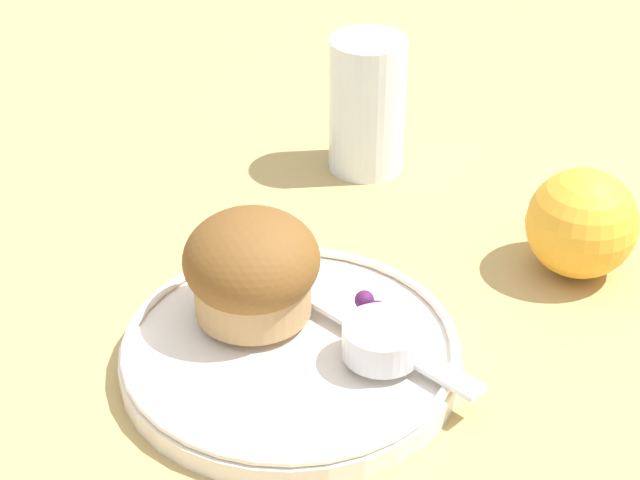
{
  "coord_description": "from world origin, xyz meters",
  "views": [
    {
      "loc": [
        0.41,
        -0.29,
        0.43
      ],
      "look_at": [
        -0.05,
        0.03,
        0.06
      ],
      "focal_mm": 60.0,
      "sensor_mm": 36.0,
      "label": 1
    }
  ],
  "objects": [
    {
      "name": "cream_ramekin",
      "position": [
        0.03,
        0.02,
        0.03
      ],
      "size": [
        0.05,
        0.05,
        0.02
      ],
      "color": "silver",
      "rests_on": "plate"
    },
    {
      "name": "butter_knife",
      "position": [
        0.0,
        0.03,
        0.02
      ],
      "size": [
        0.19,
        0.05,
        0.0
      ],
      "rotation": [
        0.0,
        0.0,
        0.18
      ],
      "color": "silver",
      "rests_on": "plate"
    },
    {
      "name": "juice_glass",
      "position": [
        -0.19,
        0.18,
        0.05
      ],
      "size": [
        0.06,
        0.06,
        0.11
      ],
      "color": "silver",
      "rests_on": "ground_plane"
    },
    {
      "name": "muffin",
      "position": [
        -0.05,
        -0.02,
        0.05
      ],
      "size": [
        0.09,
        0.09,
        0.07
      ],
      "color": "tan",
      "rests_on": "plate"
    },
    {
      "name": "ground_plane",
      "position": [
        0.0,
        0.0,
        0.0
      ],
      "size": [
        3.0,
        3.0,
        0.0
      ],
      "primitive_type": "plane",
      "color": "tan"
    },
    {
      "name": "orange_fruit",
      "position": [
        0.01,
        0.21,
        0.04
      ],
      "size": [
        0.08,
        0.08,
        0.08
      ],
      "color": "#F4A82D",
      "rests_on": "ground_plane"
    },
    {
      "name": "berry_pair",
      "position": [
        -0.01,
        0.04,
        0.03
      ],
      "size": [
        0.02,
        0.01,
        0.01
      ],
      "color": "#4C194C",
      "rests_on": "plate"
    },
    {
      "name": "plate",
      "position": [
        -0.01,
        -0.01,
        0.01
      ],
      "size": [
        0.21,
        0.21,
        0.02
      ],
      "color": "silver",
      "rests_on": "ground_plane"
    }
  ]
}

